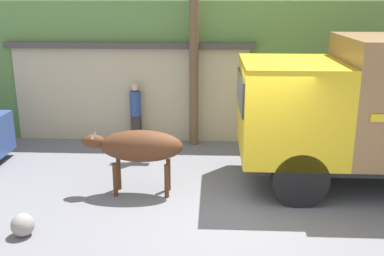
% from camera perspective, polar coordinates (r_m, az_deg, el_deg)
% --- Properties ---
extents(ground_plane, '(60.00, 60.00, 0.00)m').
position_cam_1_polar(ground_plane, '(8.66, 5.95, -9.98)').
color(ground_plane, slate).
extents(hillside_embankment, '(32.00, 6.39, 3.74)m').
position_cam_1_polar(hillside_embankment, '(15.22, 4.76, 8.89)').
color(hillside_embankment, '#608C47').
rests_on(hillside_embankment, ground_plane).
extents(building_backdrop, '(6.63, 2.70, 2.68)m').
position_cam_1_polar(building_backdrop, '(13.41, -6.86, 5.60)').
color(building_backdrop, '#C6B793').
rests_on(building_backdrop, ground_plane).
extents(brown_cow, '(2.00, 0.63, 1.32)m').
position_cam_1_polar(brown_cow, '(8.90, -6.77, -2.38)').
color(brown_cow, '#512D19').
rests_on(brown_cow, ground_plane).
extents(pedestrian_on_hill, '(0.35, 0.35, 1.63)m').
position_cam_1_polar(pedestrian_on_hill, '(12.12, -7.18, 2.30)').
color(pedestrian_on_hill, '#38332D').
rests_on(pedestrian_on_hill, ground_plane).
extents(utility_pole, '(0.90, 0.24, 5.38)m').
position_cam_1_polar(utility_pole, '(11.58, 0.24, 11.24)').
color(utility_pole, brown).
rests_on(utility_pole, ground_plane).
extents(roadside_rock, '(0.39, 0.39, 0.39)m').
position_cam_1_polar(roadside_rock, '(8.10, -20.71, -11.44)').
color(roadside_rock, gray).
rests_on(roadside_rock, ground_plane).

